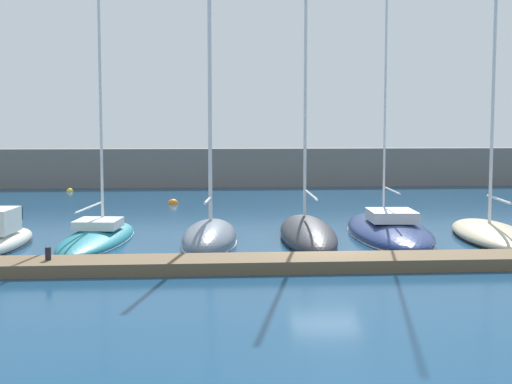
{
  "coord_description": "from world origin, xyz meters",
  "views": [
    {
      "loc": [
        -4.57,
        -26.21,
        4.95
      ],
      "look_at": [
        -2.3,
        3.71,
        2.17
      ],
      "focal_mm": 51.05,
      "sensor_mm": 36.0,
      "label": 1
    }
  ],
  "objects_px": {
    "motorboat_ivory_second": "(0,238)",
    "mooring_buoy_yellow": "(70,192)",
    "sailboat_charcoal_fifth": "(308,233)",
    "sailboat_slate_fourth": "(210,236)",
    "sailboat_navy_sixth": "(388,229)",
    "sailboat_teal_third": "(98,237)",
    "sailboat_sand_seventh": "(491,233)",
    "dock_bollard": "(48,254)",
    "mooring_buoy_orange": "(173,204)"
  },
  "relations": [
    {
      "from": "sailboat_charcoal_fifth",
      "to": "mooring_buoy_yellow",
      "type": "height_order",
      "value": "sailboat_charcoal_fifth"
    },
    {
      "from": "sailboat_charcoal_fifth",
      "to": "dock_bollard",
      "type": "distance_m",
      "value": 11.43
    },
    {
      "from": "sailboat_teal_third",
      "to": "dock_bollard",
      "type": "xyz_separation_m",
      "value": [
        -0.73,
        -6.47,
        0.44
      ]
    },
    {
      "from": "sailboat_slate_fourth",
      "to": "mooring_buoy_orange",
      "type": "xyz_separation_m",
      "value": [
        -2.11,
        15.45,
        -0.32
      ]
    },
    {
      "from": "sailboat_charcoal_fifth",
      "to": "mooring_buoy_orange",
      "type": "bearing_deg",
      "value": 24.99
    },
    {
      "from": "mooring_buoy_yellow",
      "to": "dock_bollard",
      "type": "distance_m",
      "value": 30.44
    },
    {
      "from": "mooring_buoy_orange",
      "to": "mooring_buoy_yellow",
      "type": "xyz_separation_m",
      "value": [
        -7.96,
        9.13,
        0.0
      ]
    },
    {
      "from": "sailboat_navy_sixth",
      "to": "mooring_buoy_yellow",
      "type": "relative_size",
      "value": 38.57
    },
    {
      "from": "sailboat_sand_seventh",
      "to": "mooring_buoy_yellow",
      "type": "bearing_deg",
      "value": 49.1
    },
    {
      "from": "sailboat_slate_fourth",
      "to": "mooring_buoy_orange",
      "type": "height_order",
      "value": "sailboat_slate_fourth"
    },
    {
      "from": "sailboat_slate_fourth",
      "to": "mooring_buoy_yellow",
      "type": "distance_m",
      "value": 26.56
    },
    {
      "from": "sailboat_charcoal_fifth",
      "to": "dock_bollard",
      "type": "xyz_separation_m",
      "value": [
        -9.68,
        -6.08,
        0.31
      ]
    },
    {
      "from": "mooring_buoy_orange",
      "to": "mooring_buoy_yellow",
      "type": "bearing_deg",
      "value": 131.09
    },
    {
      "from": "sailboat_slate_fourth",
      "to": "mooring_buoy_yellow",
      "type": "relative_size",
      "value": 23.42
    },
    {
      "from": "sailboat_teal_third",
      "to": "sailboat_slate_fourth",
      "type": "relative_size",
      "value": 1.47
    },
    {
      "from": "sailboat_slate_fourth",
      "to": "mooring_buoy_orange",
      "type": "relative_size",
      "value": 18.77
    },
    {
      "from": "motorboat_ivory_second",
      "to": "sailboat_teal_third",
      "type": "distance_m",
      "value": 3.95
    },
    {
      "from": "motorboat_ivory_second",
      "to": "sailboat_teal_third",
      "type": "height_order",
      "value": "sailboat_teal_third"
    },
    {
      "from": "sailboat_slate_fourth",
      "to": "mooring_buoy_yellow",
      "type": "xyz_separation_m",
      "value": [
        -10.07,
        24.58,
        -0.32
      ]
    },
    {
      "from": "sailboat_charcoal_fifth",
      "to": "mooring_buoy_orange",
      "type": "height_order",
      "value": "sailboat_charcoal_fifth"
    },
    {
      "from": "sailboat_charcoal_fifth",
      "to": "dock_bollard",
      "type": "bearing_deg",
      "value": 124.15
    },
    {
      "from": "sailboat_navy_sixth",
      "to": "mooring_buoy_orange",
      "type": "bearing_deg",
      "value": 39.87
    },
    {
      "from": "sailboat_navy_sixth",
      "to": "dock_bollard",
      "type": "bearing_deg",
      "value": 121.58
    },
    {
      "from": "sailboat_sand_seventh",
      "to": "mooring_buoy_yellow",
      "type": "xyz_separation_m",
      "value": [
        -22.25,
        24.23,
        -0.26
      ]
    },
    {
      "from": "sailboat_slate_fourth",
      "to": "sailboat_navy_sixth",
      "type": "distance_m",
      "value": 8.19
    },
    {
      "from": "mooring_buoy_yellow",
      "to": "sailboat_charcoal_fifth",
      "type": "bearing_deg",
      "value": -59.28
    },
    {
      "from": "motorboat_ivory_second",
      "to": "sailboat_slate_fourth",
      "type": "height_order",
      "value": "sailboat_slate_fourth"
    },
    {
      "from": "sailboat_navy_sixth",
      "to": "sailboat_charcoal_fifth",
      "type": "bearing_deg",
      "value": 109.77
    },
    {
      "from": "sailboat_sand_seventh",
      "to": "sailboat_charcoal_fifth",
      "type": "bearing_deg",
      "value": 94.88
    },
    {
      "from": "motorboat_ivory_second",
      "to": "mooring_buoy_orange",
      "type": "height_order",
      "value": "motorboat_ivory_second"
    },
    {
      "from": "sailboat_teal_third",
      "to": "mooring_buoy_yellow",
      "type": "xyz_separation_m",
      "value": [
        -5.32,
        23.61,
        -0.2
      ]
    },
    {
      "from": "motorboat_ivory_second",
      "to": "sailboat_charcoal_fifth",
      "type": "height_order",
      "value": "sailboat_charcoal_fifth"
    },
    {
      "from": "sailboat_slate_fourth",
      "to": "sailboat_charcoal_fifth",
      "type": "xyz_separation_m",
      "value": [
        4.2,
        0.57,
        0.02
      ]
    },
    {
      "from": "motorboat_ivory_second",
      "to": "sailboat_slate_fourth",
      "type": "distance_m",
      "value": 8.42
    },
    {
      "from": "sailboat_teal_third",
      "to": "mooring_buoy_orange",
      "type": "distance_m",
      "value": 14.73
    },
    {
      "from": "motorboat_ivory_second",
      "to": "sailboat_navy_sixth",
      "type": "xyz_separation_m",
      "value": [
        16.42,
        2.2,
        -0.13
      ]
    },
    {
      "from": "sailboat_navy_sixth",
      "to": "sailboat_sand_seventh",
      "type": "bearing_deg",
      "value": -104.32
    },
    {
      "from": "motorboat_ivory_second",
      "to": "sailboat_navy_sixth",
      "type": "relative_size",
      "value": 0.31
    },
    {
      "from": "sailboat_navy_sixth",
      "to": "sailboat_sand_seventh",
      "type": "relative_size",
      "value": 1.62
    },
    {
      "from": "sailboat_charcoal_fifth",
      "to": "motorboat_ivory_second",
      "type": "bearing_deg",
      "value": 96.97
    },
    {
      "from": "mooring_buoy_yellow",
      "to": "sailboat_teal_third",
      "type": "bearing_deg",
      "value": -77.31
    },
    {
      "from": "mooring_buoy_orange",
      "to": "dock_bollard",
      "type": "relative_size",
      "value": 1.48
    },
    {
      "from": "motorboat_ivory_second",
      "to": "sailboat_charcoal_fifth",
      "type": "relative_size",
      "value": 0.38
    },
    {
      "from": "motorboat_ivory_second",
      "to": "sailboat_navy_sixth",
      "type": "height_order",
      "value": "sailboat_navy_sixth"
    },
    {
      "from": "sailboat_teal_third",
      "to": "sailboat_sand_seventh",
      "type": "distance_m",
      "value": 16.95
    },
    {
      "from": "sailboat_slate_fourth",
      "to": "sailboat_teal_third",
      "type": "bearing_deg",
      "value": 84.26
    },
    {
      "from": "sailboat_sand_seventh",
      "to": "mooring_buoy_orange",
      "type": "distance_m",
      "value": 20.8
    },
    {
      "from": "motorboat_ivory_second",
      "to": "mooring_buoy_yellow",
      "type": "height_order",
      "value": "motorboat_ivory_second"
    },
    {
      "from": "sailboat_navy_sixth",
      "to": "mooring_buoy_yellow",
      "type": "bearing_deg",
      "value": 41.85
    },
    {
      "from": "motorboat_ivory_second",
      "to": "sailboat_slate_fourth",
      "type": "relative_size",
      "value": 0.52
    }
  ]
}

